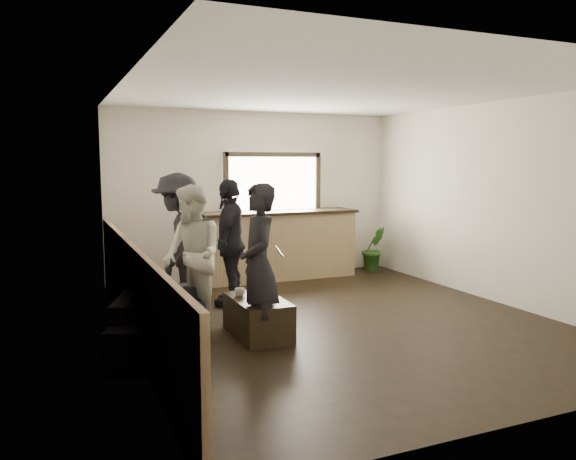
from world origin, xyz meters
name	(u,v)px	position (x,y,z in m)	size (l,w,h in m)	color
ground	(339,320)	(0.00, 0.00, 0.00)	(5.00, 6.00, 0.01)	black
room_shell	(284,205)	(-0.74, 0.00, 1.47)	(5.01, 6.01, 2.80)	silver
bar_counter	(279,241)	(0.30, 2.70, 0.64)	(2.70, 0.68, 2.13)	#A38458
sofa	(164,315)	(-2.15, 0.01, 0.31)	(2.12, 0.83, 0.62)	black
coffee_table	(258,317)	(-1.13, -0.17, 0.21)	(0.53, 0.96, 0.43)	black
cup_a	(240,292)	(-1.28, 0.03, 0.47)	(0.12, 0.12, 0.09)	silver
cup_b	(268,295)	(-1.04, -0.26, 0.47)	(0.10, 0.10, 0.09)	silver
potted_plant	(374,248)	(2.15, 2.65, 0.40)	(0.44, 0.36, 0.81)	#2D6623
person_a	(259,265)	(-1.22, -0.46, 0.87)	(0.52, 0.69, 1.74)	black
person_b	(192,255)	(-1.70, 0.56, 0.85)	(0.82, 0.95, 1.70)	white
person_c	(179,242)	(-1.70, 1.30, 0.91)	(1.06, 1.34, 1.82)	black
person_d	(230,242)	(-0.98, 1.31, 0.87)	(0.87, 1.09, 1.74)	black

